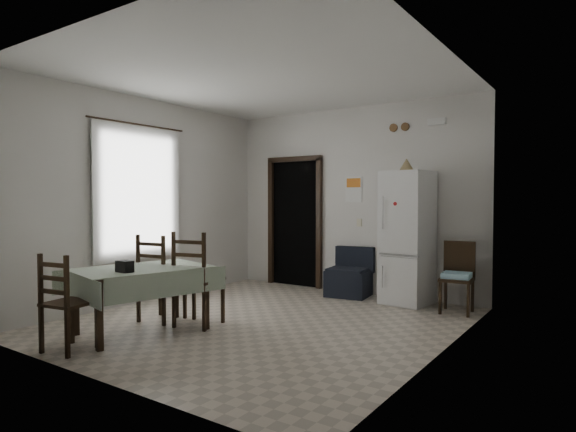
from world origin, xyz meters
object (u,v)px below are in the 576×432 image
(fridge, at_px, (407,238))
(dining_table, at_px, (142,300))
(dining_chair_far_right, at_px, (199,278))
(navy_seat, at_px, (348,272))
(dining_chair_far_left, at_px, (162,277))
(dining_chair_near_head, at_px, (69,302))
(corner_chair, at_px, (457,278))

(fridge, distance_m, dining_table, 3.63)
(dining_chair_far_right, bearing_deg, navy_seat, -116.53)
(dining_chair_far_left, distance_m, dining_chair_near_head, 1.31)
(dining_chair_far_left, bearing_deg, navy_seat, -123.05)
(dining_chair_far_right, bearing_deg, dining_table, 49.46)
(fridge, relative_size, dining_chair_far_left, 1.77)
(dining_chair_near_head, bearing_deg, dining_table, -103.14)
(fridge, bearing_deg, navy_seat, -172.50)
(corner_chair, height_order, dining_chair_far_right, dining_chair_far_right)
(dining_chair_far_left, xyz_separation_m, dining_chair_far_right, (0.54, 0.09, 0.03))
(corner_chair, xyz_separation_m, dining_chair_far_right, (-2.30, -2.31, 0.09))
(navy_seat, xyz_separation_m, dining_table, (-0.95, -3.06, -0.01))
(fridge, distance_m, dining_chair_far_left, 3.35)
(dining_table, xyz_separation_m, dining_chair_near_head, (-0.05, -0.82, 0.12))
(corner_chair, relative_size, dining_chair_far_left, 0.88)
(dining_table, distance_m, dining_chair_far_right, 0.67)
(dining_chair_near_head, bearing_deg, fridge, -125.97)
(dining_chair_far_left, distance_m, dining_chair_far_right, 0.54)
(corner_chair, relative_size, dining_table, 0.67)
(fridge, xyz_separation_m, navy_seat, (-0.92, 0.00, -0.56))
(fridge, height_order, dining_chair_far_left, fridge)
(dining_table, bearing_deg, dining_chair_far_left, 130.26)
(navy_seat, height_order, dining_chair_far_left, dining_chair_far_left)
(corner_chair, relative_size, dining_chair_near_head, 0.96)
(corner_chair, distance_m, dining_chair_far_left, 3.71)
(navy_seat, relative_size, dining_chair_far_left, 0.70)
(fridge, relative_size, corner_chair, 2.03)
(navy_seat, height_order, dining_chair_near_head, dining_chair_near_head)
(fridge, bearing_deg, corner_chair, -6.51)
(dining_chair_far_left, height_order, dining_chair_far_right, dining_chair_far_right)
(navy_seat, relative_size, dining_chair_far_right, 0.67)
(navy_seat, distance_m, corner_chair, 1.66)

